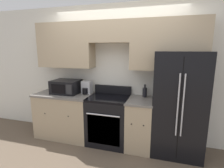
% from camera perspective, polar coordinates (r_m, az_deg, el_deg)
% --- Properties ---
extents(ground_plane, '(12.00, 12.00, 0.00)m').
position_cam_1_polar(ground_plane, '(3.31, -1.64, -20.97)').
color(ground_plane, brown).
extents(wall_back, '(8.00, 0.39, 2.60)m').
position_cam_1_polar(wall_back, '(3.36, 1.42, 7.01)').
color(wall_back, silver).
rests_on(wall_back, ground_plane).
extents(lower_cabinets_left, '(1.14, 0.64, 0.90)m').
position_cam_1_polar(lower_cabinets_left, '(3.75, -14.96, -9.64)').
color(lower_cabinets_left, tan).
rests_on(lower_cabinets_left, ground_plane).
extents(lower_cabinets_right, '(0.46, 0.64, 0.90)m').
position_cam_1_polar(lower_cabinets_right, '(3.26, 9.07, -12.63)').
color(lower_cabinets_right, tan).
rests_on(lower_cabinets_right, ground_plane).
extents(oven_range, '(0.74, 0.65, 1.06)m').
position_cam_1_polar(oven_range, '(3.38, -1.11, -11.54)').
color(oven_range, black).
rests_on(oven_range, ground_plane).
extents(refrigerator, '(0.81, 0.73, 1.74)m').
position_cam_1_polar(refrigerator, '(3.15, 20.80, -6.07)').
color(refrigerator, black).
rests_on(refrigerator, ground_plane).
extents(microwave, '(0.52, 0.43, 0.26)m').
position_cam_1_polar(microwave, '(3.60, -14.74, -0.84)').
color(microwave, black).
rests_on(microwave, lower_cabinets_left).
extents(bottle, '(0.08, 0.08, 0.23)m').
position_cam_1_polar(bottle, '(3.28, 10.64, -2.57)').
color(bottle, black).
rests_on(bottle, lower_cabinets_right).
extents(paper_towel_holder, '(0.18, 0.21, 0.25)m').
position_cam_1_polar(paper_towel_holder, '(3.50, -8.29, -1.20)').
color(paper_towel_holder, '#B7B7BC').
rests_on(paper_towel_holder, lower_cabinets_left).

